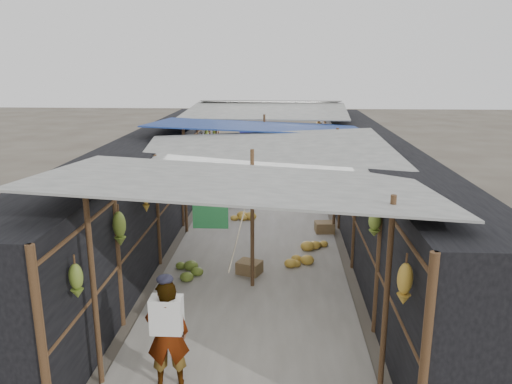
% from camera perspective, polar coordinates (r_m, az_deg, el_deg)
% --- Properties ---
extents(aisle_slab, '(3.60, 16.00, 0.02)m').
position_cam_1_polar(aisle_slab, '(12.75, 0.51, -3.96)').
color(aisle_slab, '#9E998E').
rests_on(aisle_slab, ground).
extents(stall_left, '(1.40, 15.00, 2.30)m').
position_cam_1_polar(stall_left, '(12.83, -11.62, 1.16)').
color(stall_left, black).
rests_on(stall_left, ground).
extents(stall_right, '(1.40, 15.00, 2.30)m').
position_cam_1_polar(stall_right, '(12.61, 12.87, 0.86)').
color(stall_right, black).
rests_on(stall_right, ground).
extents(crate_near, '(0.55, 0.50, 0.27)m').
position_cam_1_polar(crate_near, '(9.96, -0.76, -8.65)').
color(crate_near, '#926F4A').
rests_on(crate_near, ground).
extents(crate_mid, '(0.49, 0.41, 0.27)m').
position_cam_1_polar(crate_mid, '(12.39, 7.83, -4.03)').
color(crate_mid, '#926F4A').
rests_on(crate_mid, ground).
extents(crate_back, '(0.51, 0.46, 0.27)m').
position_cam_1_polar(crate_back, '(15.42, -1.11, -0.16)').
color(crate_back, '#926F4A').
rests_on(crate_back, ground).
extents(black_basin, '(0.60, 0.60, 0.18)m').
position_cam_1_polar(black_basin, '(15.34, 5.43, -0.48)').
color(black_basin, black).
rests_on(black_basin, ground).
extents(vendor_elderly, '(0.59, 0.44, 1.48)m').
position_cam_1_polar(vendor_elderly, '(6.66, -10.08, -15.66)').
color(vendor_elderly, white).
rests_on(vendor_elderly, ground).
extents(shopper_blue, '(0.82, 0.64, 1.65)m').
position_cam_1_polar(shopper_blue, '(14.17, -1.61, 1.37)').
color(shopper_blue, navy).
rests_on(shopper_blue, ground).
extents(vendor_seated, '(0.51, 0.63, 0.86)m').
position_cam_1_polar(vendor_seated, '(14.35, 7.61, -0.22)').
color(vendor_seated, '#4D4743').
rests_on(vendor_seated, ground).
extents(market_canopy, '(5.62, 15.20, 2.77)m').
position_cam_1_polar(market_canopy, '(12.53, 0.72, 6.98)').
color(market_canopy, brown).
rests_on(market_canopy, ground).
extents(hanging_bananas, '(3.96, 14.23, 0.84)m').
position_cam_1_polar(hanging_bananas, '(12.36, 0.88, 3.42)').
color(hanging_bananas, olive).
rests_on(hanging_bananas, ground).
extents(floor_bananas, '(3.59, 8.34, 0.36)m').
position_cam_1_polar(floor_bananas, '(12.58, -0.71, -3.54)').
color(floor_bananas, olive).
rests_on(floor_bananas, ground).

